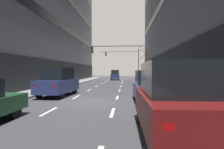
{
  "coord_description": "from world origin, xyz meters",
  "views": [
    {
      "loc": [
        2.19,
        -11.91,
        2.0
      ],
      "look_at": [
        0.19,
        14.98,
        1.43
      ],
      "focal_mm": 30.21,
      "sensor_mm": 36.0,
      "label": 1
    }
  ],
  "objects_px": {
    "car_driving_2": "(58,82)",
    "street_tree_0": "(146,65)",
    "traffic_signal_1": "(127,58)",
    "car_driving_1": "(115,75)",
    "car_parked_0": "(173,100)",
    "traffic_signal_0": "(126,55)",
    "car_parked_1": "(149,86)",
    "pedestrian_0": "(197,89)"
  },
  "relations": [
    {
      "from": "car_driving_1",
      "to": "pedestrian_0",
      "type": "distance_m",
      "value": 31.13
    },
    {
      "from": "car_driving_2",
      "to": "car_parked_1",
      "type": "height_order",
      "value": "car_driving_2"
    },
    {
      "from": "car_driving_2",
      "to": "car_parked_0",
      "type": "xyz_separation_m",
      "value": [
        6.71,
        -8.65,
        0.01
      ]
    },
    {
      "from": "car_parked_0",
      "to": "traffic_signal_0",
      "type": "distance_m",
      "value": 19.39
    },
    {
      "from": "traffic_signal_0",
      "to": "traffic_signal_1",
      "type": "xyz_separation_m",
      "value": [
        0.22,
        18.4,
        0.74
      ]
    },
    {
      "from": "car_parked_0",
      "to": "street_tree_0",
      "type": "height_order",
      "value": "street_tree_0"
    },
    {
      "from": "car_driving_1",
      "to": "car_driving_2",
      "type": "bearing_deg",
      "value": -96.61
    },
    {
      "from": "traffic_signal_0",
      "to": "car_parked_0",
      "type": "bearing_deg",
      "value": -85.88
    },
    {
      "from": "street_tree_0",
      "to": "car_driving_1",
      "type": "bearing_deg",
      "value": 130.18
    },
    {
      "from": "car_driving_2",
      "to": "pedestrian_0",
      "type": "height_order",
      "value": "car_driving_2"
    },
    {
      "from": "car_driving_1",
      "to": "pedestrian_0",
      "type": "relative_size",
      "value": 2.73
    },
    {
      "from": "street_tree_0",
      "to": "pedestrian_0",
      "type": "xyz_separation_m",
      "value": [
        0.01,
        -23.7,
        -1.95
      ]
    },
    {
      "from": "car_parked_1",
      "to": "street_tree_0",
      "type": "xyz_separation_m",
      "value": [
        2.07,
        21.27,
        2.04
      ]
    },
    {
      "from": "car_driving_1",
      "to": "traffic_signal_1",
      "type": "height_order",
      "value": "traffic_signal_1"
    },
    {
      "from": "car_parked_1",
      "to": "car_driving_2",
      "type": "bearing_deg",
      "value": 159.78
    },
    {
      "from": "traffic_signal_1",
      "to": "car_parked_1",
      "type": "bearing_deg",
      "value": -87.89
    },
    {
      "from": "car_driving_2",
      "to": "car_parked_0",
      "type": "relative_size",
      "value": 1.01
    },
    {
      "from": "car_driving_1",
      "to": "car_parked_0",
      "type": "relative_size",
      "value": 0.95
    },
    {
      "from": "car_parked_1",
      "to": "traffic_signal_0",
      "type": "height_order",
      "value": "traffic_signal_0"
    },
    {
      "from": "traffic_signal_0",
      "to": "traffic_signal_1",
      "type": "relative_size",
      "value": 0.98
    },
    {
      "from": "car_driving_1",
      "to": "car_parked_0",
      "type": "height_order",
      "value": "car_parked_0"
    },
    {
      "from": "car_parked_1",
      "to": "pedestrian_0",
      "type": "bearing_deg",
      "value": -49.44
    },
    {
      "from": "car_parked_0",
      "to": "street_tree_0",
      "type": "relative_size",
      "value": 0.77
    },
    {
      "from": "car_driving_1",
      "to": "street_tree_0",
      "type": "xyz_separation_m",
      "value": [
        5.81,
        -6.88,
        1.98
      ]
    },
    {
      "from": "car_driving_2",
      "to": "traffic_signal_1",
      "type": "distance_m",
      "value": 29.63
    },
    {
      "from": "traffic_signal_0",
      "to": "car_parked_1",
      "type": "bearing_deg",
      "value": -83.92
    },
    {
      "from": "car_parked_1",
      "to": "street_tree_0",
      "type": "bearing_deg",
      "value": 84.44
    },
    {
      "from": "car_driving_2",
      "to": "car_parked_1",
      "type": "bearing_deg",
      "value": -20.22
    },
    {
      "from": "car_driving_1",
      "to": "traffic_signal_1",
      "type": "distance_m",
      "value": 5.54
    },
    {
      "from": "car_driving_2",
      "to": "street_tree_0",
      "type": "bearing_deg",
      "value": 64.96
    },
    {
      "from": "car_driving_2",
      "to": "traffic_signal_0",
      "type": "distance_m",
      "value": 12.11
    },
    {
      "from": "traffic_signal_1",
      "to": "car_driving_1",
      "type": "bearing_deg",
      "value": -128.9
    },
    {
      "from": "pedestrian_0",
      "to": "traffic_signal_0",
      "type": "bearing_deg",
      "value": 102.67
    },
    {
      "from": "car_parked_0",
      "to": "street_tree_0",
      "type": "distance_m",
      "value": 27.6
    },
    {
      "from": "traffic_signal_1",
      "to": "street_tree_0",
      "type": "bearing_deg",
      "value": -72.23
    },
    {
      "from": "car_parked_1",
      "to": "traffic_signal_1",
      "type": "xyz_separation_m",
      "value": [
        -1.16,
        31.34,
        3.77
      ]
    },
    {
      "from": "car_driving_2",
      "to": "traffic_signal_0",
      "type": "bearing_deg",
      "value": 63.01
    },
    {
      "from": "car_parked_1",
      "to": "car_parked_0",
      "type": "bearing_deg",
      "value": -90.0
    },
    {
      "from": "car_parked_0",
      "to": "traffic_signal_1",
      "type": "distance_m",
      "value": 37.72
    },
    {
      "from": "car_driving_1",
      "to": "traffic_signal_0",
      "type": "xyz_separation_m",
      "value": [
        2.36,
        -15.21,
        2.97
      ]
    },
    {
      "from": "car_driving_1",
      "to": "street_tree_0",
      "type": "bearing_deg",
      "value": -49.82
    },
    {
      "from": "car_driving_2",
      "to": "traffic_signal_0",
      "type": "height_order",
      "value": "traffic_signal_0"
    }
  ]
}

